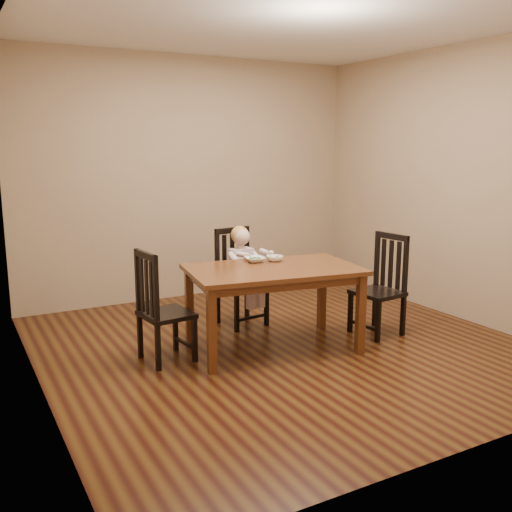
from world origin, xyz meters
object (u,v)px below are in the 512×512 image
chair_child (239,279)px  bowl_peas (255,260)px  dining_table (273,277)px  toddler (242,266)px  bowl_veg (275,258)px  chair_left (161,309)px  chair_right (381,286)px

chair_child → bowl_peas: 0.57m
dining_table → toddler: 0.72m
dining_table → bowl_veg: 0.29m
chair_child → chair_left: bearing=23.3°
chair_child → chair_left: (-1.01, -0.59, -0.01)m
chair_left → chair_right: chair_right is taller
chair_left → chair_right: (2.02, -0.31, 0.01)m
toddler → bowl_veg: 0.52m
dining_table → bowl_peas: size_ratio=8.66×
chair_right → toddler: chair_right is taller
toddler → chair_left: bearing=21.1°
dining_table → chair_right: size_ratio=1.65×
dining_table → chair_left: (-0.94, 0.17, -0.19)m
chair_left → bowl_veg: bearing=86.7°
dining_table → chair_right: 1.10m
chair_child → toddler: 0.14m
bowl_peas → bowl_veg: (0.17, -0.05, 0.00)m
chair_right → bowl_peas: chair_right is taller
dining_table → chair_left: size_ratio=1.68×
dining_table → bowl_peas: bearing=95.5°
chair_right → chair_left: bearing=75.1°
bowl_veg → toddler: bearing=98.9°
chair_child → bowl_peas: size_ratio=5.29×
dining_table → chair_child: (0.06, 0.76, -0.18)m
dining_table → bowl_veg: bowl_veg is taller
toddler → bowl_peas: toddler is taller
chair_right → bowl_veg: bearing=62.7°
chair_child → bowl_veg: size_ratio=6.14×
chair_right → toddler: 1.33m
dining_table → bowl_peas: (-0.03, 0.27, 0.11)m
chair_right → bowl_peas: size_ratio=5.24×
dining_table → chair_left: bearing=169.8°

